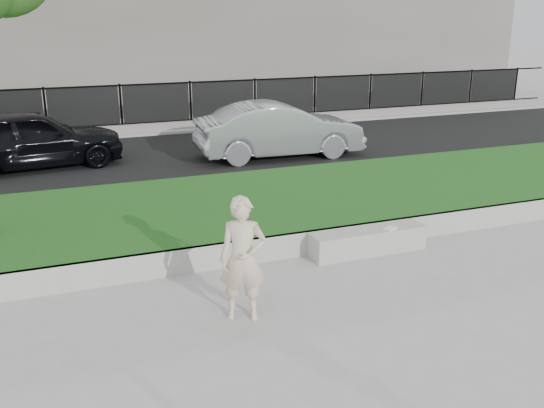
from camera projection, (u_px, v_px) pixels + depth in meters
name	position (u px, v px, depth m)	size (l,w,h in m)	color
ground	(289.00, 289.00, 8.53)	(90.00, 90.00, 0.00)	gray
grass_bank	(226.00, 212.00, 11.13)	(34.00, 4.00, 0.40)	#0D3711
grass_kerb	(263.00, 250.00, 9.39)	(34.00, 0.08, 0.40)	gray
street	(165.00, 158.00, 16.07)	(34.00, 7.00, 0.04)	black
far_pavement	(137.00, 127.00, 20.05)	(34.00, 3.00, 0.12)	gray
iron_fence	(141.00, 118.00, 19.02)	(32.00, 0.30, 1.50)	slate
stone_bench	(367.00, 241.00, 9.77)	(1.94, 0.48, 0.40)	gray
man	(243.00, 259.00, 7.50)	(0.58, 0.38, 1.60)	beige
book	(390.00, 228.00, 9.70)	(0.21, 0.15, 0.02)	silver
car_dark	(31.00, 139.00, 14.72)	(1.73, 4.29, 1.46)	black
car_silver	(279.00, 130.00, 15.89)	(1.52, 4.36, 1.44)	#969A9F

